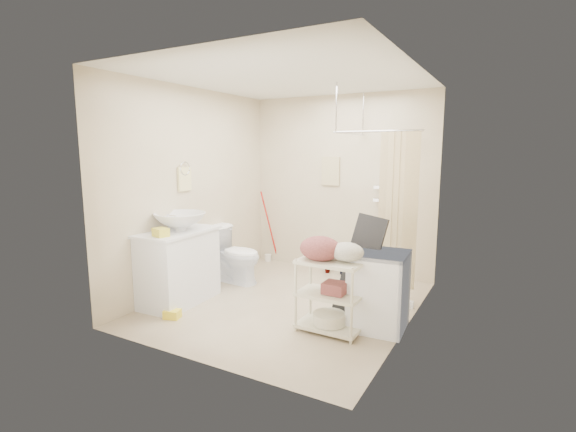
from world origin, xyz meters
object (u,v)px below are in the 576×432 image
Objects in this scene: vanity at (179,267)px; toilet at (235,254)px; washing_machine at (379,290)px; laundry_rack at (330,289)px.

vanity is 0.97m from toilet.
vanity is at bearing 176.33° from toilet.
washing_machine is (2.30, 0.45, -0.04)m from vanity.
washing_machine reaches higher than toilet.
toilet is 1.97m from laundry_rack.
washing_machine is (2.18, -0.52, 0.01)m from toilet.
laundry_rack is (1.90, 0.11, 0.00)m from vanity.
toilet is (0.12, 0.97, -0.05)m from vanity.
toilet is at bearing 162.83° from washing_machine.
vanity is 1.13× the size of laundry_rack.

